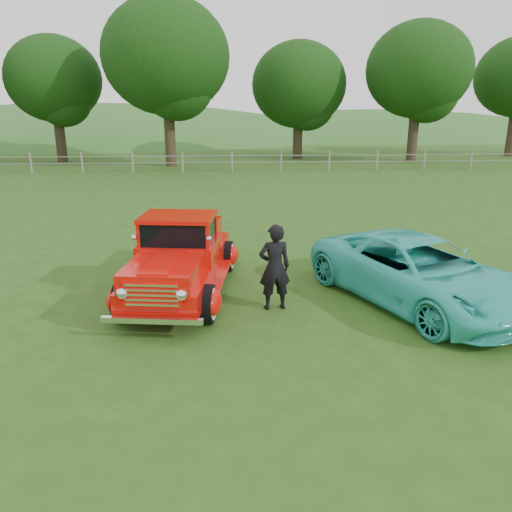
{
  "coord_description": "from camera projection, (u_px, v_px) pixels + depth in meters",
  "views": [
    {
      "loc": [
        -0.37,
        -8.79,
        4.06
      ],
      "look_at": [
        0.23,
        1.2,
        0.97
      ],
      "focal_mm": 35.0,
      "sensor_mm": 36.0,
      "label": 1
    }
  ],
  "objects": [
    {
      "name": "tree_mid_west",
      "position": [
        54.0,
        79.0,
        33.98
      ],
      "size": [
        6.4,
        6.4,
        8.46
      ],
      "color": "black",
      "rests_on": "ground"
    },
    {
      "name": "distant_hills",
      "position": [
        198.0,
        169.0,
        67.43
      ],
      "size": [
        116.0,
        60.0,
        18.0
      ],
      "color": "#2E6525",
      "rests_on": "ground"
    },
    {
      "name": "tree_near_east",
      "position": [
        299.0,
        85.0,
        36.0
      ],
      "size": [
        6.8,
        6.8,
        8.33
      ],
      "color": "black",
      "rests_on": "ground"
    },
    {
      "name": "ground",
      "position": [
        248.0,
        322.0,
        9.6
      ],
      "size": [
        140.0,
        140.0,
        0.0
      ],
      "primitive_type": "plane",
      "color": "#244813",
      "rests_on": "ground"
    },
    {
      "name": "tree_mid_east",
      "position": [
        419.0,
        70.0,
        34.27
      ],
      "size": [
        7.2,
        7.2,
        9.44
      ],
      "color": "black",
      "rests_on": "ground"
    },
    {
      "name": "fence_line",
      "position": [
        232.0,
        161.0,
        30.41
      ],
      "size": [
        48.0,
        0.12,
        1.2
      ],
      "color": "gray",
      "rests_on": "ground"
    },
    {
      "name": "man",
      "position": [
        275.0,
        267.0,
        10.01
      ],
      "size": [
        0.7,
        0.51,
        1.78
      ],
      "primitive_type": "imported",
      "rotation": [
        0.0,
        0.0,
        3.27
      ],
      "color": "black",
      "rests_on": "ground"
    },
    {
      "name": "red_pickup",
      "position": [
        181.0,
        258.0,
        10.88
      ],
      "size": [
        2.69,
        5.16,
        1.78
      ],
      "rotation": [
        0.0,
        0.0,
        -0.13
      ],
      "color": "black",
      "rests_on": "ground"
    },
    {
      "name": "tree_near_west",
      "position": [
        166.0,
        57.0,
        31.21
      ],
      "size": [
        8.0,
        8.0,
        10.42
      ],
      "color": "black",
      "rests_on": "ground"
    },
    {
      "name": "teal_sedan",
      "position": [
        418.0,
        271.0,
        10.34
      ],
      "size": [
        4.2,
        5.53,
        1.4
      ],
      "primitive_type": "imported",
      "rotation": [
        0.0,
        0.0,
        0.43
      ],
      "color": "#31C4B4",
      "rests_on": "ground"
    }
  ]
}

